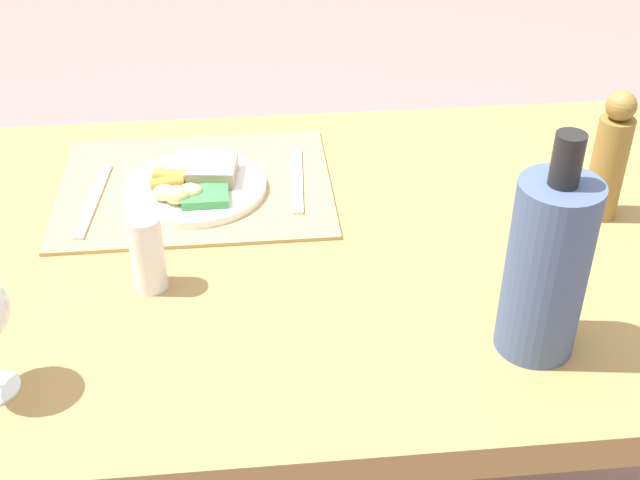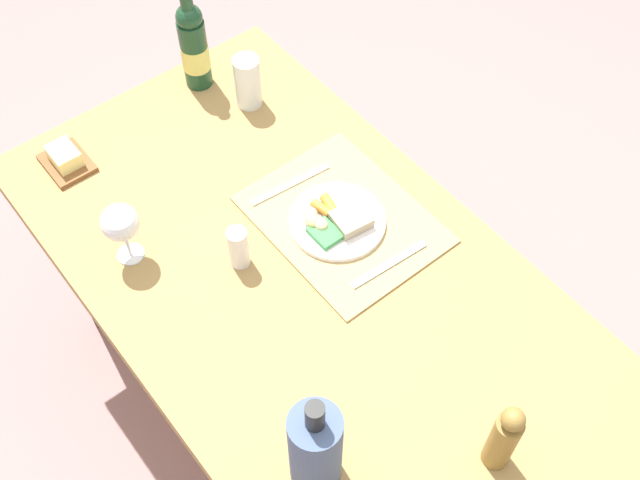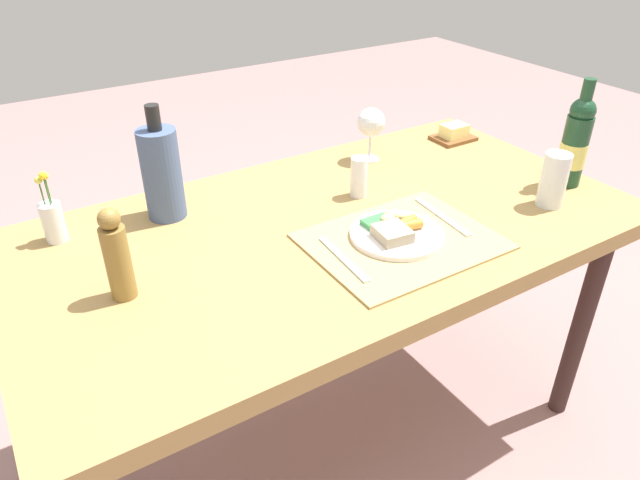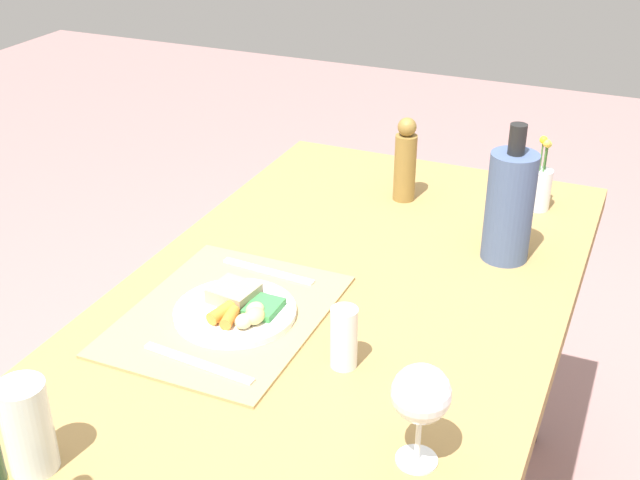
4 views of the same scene
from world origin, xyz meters
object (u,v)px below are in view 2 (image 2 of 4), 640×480
object	(u,v)px
water_tumbler	(248,84)
wine_bottle	(194,46)
dinner_plate	(336,220)
fork	(389,264)
butter_dish	(65,159)
dining_table	(312,299)
cooler_bottle	(315,448)
salt_shaker	(238,248)
pepper_mill	(504,438)
knife	(290,184)
wine_glass	(120,224)

from	to	relation	value
water_tumbler	wine_bottle	xyz separation A→B (m)	(0.14, 0.06, 0.06)
dinner_plate	wine_bottle	bearing A→B (deg)	-1.89
fork	butter_dish	bearing A→B (deg)	33.83
dining_table	cooler_bottle	xyz separation A→B (m)	(-0.33, 0.25, 0.19)
salt_shaker	cooler_bottle	xyz separation A→B (m)	(-0.47, 0.16, 0.06)
dinner_plate	pepper_mill	bearing A→B (deg)	169.40
dinner_plate	fork	distance (m)	0.16
knife	wine_bottle	bearing A→B (deg)	1.19
pepper_mill	fork	bearing A→B (deg)	-16.54
salt_shaker	pepper_mill	bearing A→B (deg)	-170.15
cooler_bottle	wine_bottle	distance (m)	1.09
dining_table	knife	size ratio (longest dim) A/B	7.20
dining_table	wine_bottle	xyz separation A→B (m)	(0.68, -0.16, 0.19)
cooler_bottle	water_tumbler	bearing A→B (deg)	-28.56
knife	pepper_mill	world-z (taller)	pepper_mill
knife	wine_glass	size ratio (longest dim) A/B	1.33
fork	knife	distance (m)	0.32
salt_shaker	cooler_bottle	world-z (taller)	cooler_bottle
dining_table	salt_shaker	xyz separation A→B (m)	(0.14, 0.09, 0.12)
dining_table	dinner_plate	world-z (taller)	dinner_plate
dining_table	cooler_bottle	distance (m)	0.45
water_tumbler	fork	bearing A→B (deg)	174.41
salt_shaker	butter_dish	distance (m)	0.52
pepper_mill	butter_dish	world-z (taller)	pepper_mill
fork	wine_glass	distance (m)	0.58
pepper_mill	cooler_bottle	xyz separation A→B (m)	(0.19, 0.28, 0.02)
knife	salt_shaker	size ratio (longest dim) A/B	1.96
wine_glass	butter_dish	world-z (taller)	wine_glass
wine_glass	knife	bearing A→B (deg)	-99.51
pepper_mill	knife	bearing A→B (deg)	-7.67
water_tumbler	wine_bottle	distance (m)	0.17
wine_glass	pepper_mill	bearing A→B (deg)	-160.47
fork	cooler_bottle	xyz separation A→B (m)	(-0.26, 0.41, 0.11)
knife	pepper_mill	xyz separation A→B (m)	(-0.76, 0.10, 0.09)
knife	wine_glass	distance (m)	0.42
dining_table	salt_shaker	size ratio (longest dim) A/B	14.12
dining_table	wine_bottle	distance (m)	0.72
salt_shaker	cooler_bottle	bearing A→B (deg)	160.89
dinner_plate	wine_bottle	world-z (taller)	wine_bottle
dinner_plate	cooler_bottle	size ratio (longest dim) A/B	0.77
dining_table	pepper_mill	bearing A→B (deg)	-177.09
cooler_bottle	wine_bottle	xyz separation A→B (m)	(1.01, -0.41, 0.00)
fork	butter_dish	size ratio (longest dim) A/B	1.54
water_tumbler	dinner_plate	bearing A→B (deg)	170.04
dinner_plate	knife	xyz separation A→B (m)	(0.16, 0.01, -0.01)
salt_shaker	wine_bottle	world-z (taller)	wine_bottle
dinner_plate	butter_dish	distance (m)	0.67
wine_glass	pepper_mill	xyz separation A→B (m)	(-0.83, -0.29, -0.02)
water_tumbler	cooler_bottle	distance (m)	0.98
water_tumbler	butter_dish	xyz separation A→B (m)	(0.10, 0.47, -0.04)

